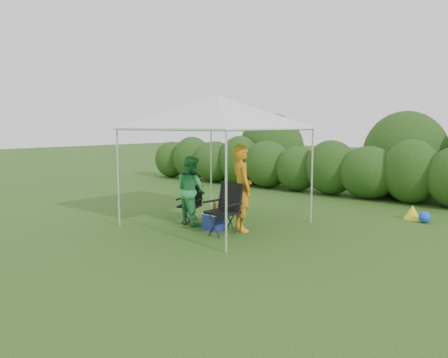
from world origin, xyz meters
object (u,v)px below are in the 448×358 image
Objects in this scene: chair_left at (191,201)px; chair_right at (226,205)px; canopy at (217,112)px; woman at (191,190)px; man at (241,188)px; cooler at (214,221)px.

chair_right is at bearing -38.44° from chair_left.
canopy reaches higher than chair_left.
canopy is 3.00× the size of chair_right.
chair_left is 0.55× the size of woman.
woman is (0.22, -0.21, 0.29)m from chair_left.
canopy is 3.74× the size of chair_left.
man reaches higher than cooler.
man is at bearing -158.33° from woman.
canopy is at bearing -135.57° from woman.
canopy is at bearing 26.24° from man.
man is 1.18× the size of woman.
cooler is (0.75, -0.10, -0.57)m from woman.
cooler is (0.96, -0.31, -0.29)m from chair_left.
woman reaches higher than chair_left.
cooler is at bearing -177.10° from woman.
woman is (-1.22, -0.24, -0.14)m from man.
chair_left is at bearing 166.71° from chair_right.
man is (0.74, -0.08, -1.57)m from canopy.
chair_left is at bearing 33.78° from man.
canopy is 2.05× the size of woman.
canopy is 2.11m from chair_left.
chair_right is at bearing 113.85° from man.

